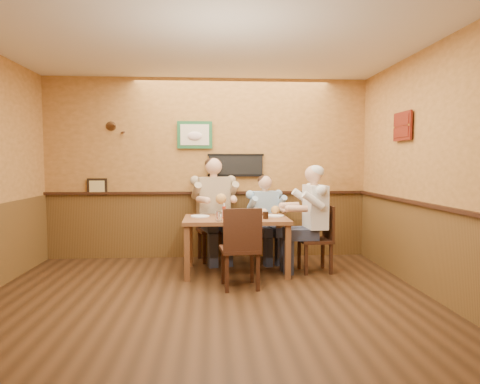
% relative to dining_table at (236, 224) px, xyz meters
% --- Properties ---
extents(room, '(5.02, 5.03, 2.81)m').
position_rel_dining_table_xyz_m(room, '(-0.25, -1.33, 1.03)').
color(room, black).
rests_on(room, ground).
extents(dining_table, '(1.40, 0.90, 0.75)m').
position_rel_dining_table_xyz_m(dining_table, '(0.00, 0.00, 0.00)').
color(dining_table, brown).
rests_on(dining_table, ground).
extents(chair_back_left, '(0.54, 0.54, 0.98)m').
position_rel_dining_table_xyz_m(chair_back_left, '(-0.30, 0.74, -0.17)').
color(chair_back_left, '#381E12').
rests_on(chair_back_left, ground).
extents(chair_back_right, '(0.47, 0.47, 0.82)m').
position_rel_dining_table_xyz_m(chair_back_right, '(0.47, 0.66, -0.25)').
color(chair_back_right, '#381E12').
rests_on(chair_back_right, ground).
extents(chair_right_end, '(0.45, 0.45, 0.91)m').
position_rel_dining_table_xyz_m(chair_right_end, '(1.07, -0.04, -0.20)').
color(chair_right_end, '#381E12').
rests_on(chair_right_end, ground).
extents(chair_near_side, '(0.49, 0.49, 0.97)m').
position_rel_dining_table_xyz_m(chair_near_side, '(0.00, -0.71, -0.17)').
color(chair_near_side, '#381E12').
rests_on(chair_near_side, ground).
extents(diner_tan_shirt, '(0.78, 0.78, 1.40)m').
position_rel_dining_table_xyz_m(diner_tan_shirt, '(-0.30, 0.74, 0.04)').
color(diner_tan_shirt, tan).
rests_on(diner_tan_shirt, ground).
extents(diner_blue_polo, '(0.67, 0.67, 1.17)m').
position_rel_dining_table_xyz_m(diner_blue_polo, '(0.47, 0.66, -0.07)').
color(diner_blue_polo, '#8CB1D3').
rests_on(diner_blue_polo, ground).
extents(diner_white_elder, '(0.64, 0.64, 1.31)m').
position_rel_dining_table_xyz_m(diner_white_elder, '(1.07, -0.04, -0.00)').
color(diner_white_elder, silver).
rests_on(diner_white_elder, ground).
extents(water_glass_left, '(0.10, 0.10, 0.12)m').
position_rel_dining_table_xyz_m(water_glass_left, '(-0.24, -0.32, 0.15)').
color(water_glass_left, white).
rests_on(water_glass_left, dining_table).
extents(water_glass_mid, '(0.12, 0.12, 0.14)m').
position_rel_dining_table_xyz_m(water_glass_mid, '(0.24, -0.30, 0.16)').
color(water_glass_mid, white).
rests_on(water_glass_mid, dining_table).
extents(cola_tumbler, '(0.10, 0.10, 0.10)m').
position_rel_dining_table_xyz_m(cola_tumbler, '(0.38, -0.16, 0.14)').
color(cola_tumbler, black).
rests_on(cola_tumbler, dining_table).
extents(hot_sauce_bottle, '(0.05, 0.05, 0.18)m').
position_rel_dining_table_xyz_m(hot_sauce_bottle, '(-0.16, -0.08, 0.18)').
color(hot_sauce_bottle, '#B12D12').
rests_on(hot_sauce_bottle, dining_table).
extents(salt_shaker, '(0.04, 0.04, 0.08)m').
position_rel_dining_table_xyz_m(salt_shaker, '(-0.19, 0.10, 0.13)').
color(salt_shaker, white).
rests_on(salt_shaker, dining_table).
extents(pepper_shaker, '(0.04, 0.04, 0.10)m').
position_rel_dining_table_xyz_m(pepper_shaker, '(-0.08, 0.00, 0.14)').
color(pepper_shaker, black).
rests_on(pepper_shaker, dining_table).
extents(plate_far_left, '(0.34, 0.34, 0.02)m').
position_rel_dining_table_xyz_m(plate_far_left, '(-0.49, 0.11, 0.10)').
color(plate_far_left, white).
rests_on(plate_far_left, dining_table).
extents(plate_far_right, '(0.27, 0.27, 0.02)m').
position_rel_dining_table_xyz_m(plate_far_right, '(0.54, 0.10, 0.10)').
color(plate_far_right, white).
rests_on(plate_far_right, dining_table).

